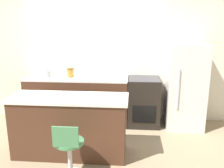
# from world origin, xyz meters

# --- Properties ---
(ground_plane) EXTENTS (14.00, 14.00, 0.00)m
(ground_plane) POSITION_xyz_m (0.00, 0.00, 0.00)
(ground_plane) COLOR #998466
(wall_back) EXTENTS (8.00, 0.06, 2.60)m
(wall_back) POSITION_xyz_m (0.00, 0.64, 1.30)
(wall_back) COLOR silver
(wall_back) RESTS_ON ground_plane
(back_counter) EXTENTS (2.00, 0.59, 0.94)m
(back_counter) POSITION_xyz_m (-0.30, 0.31, 0.46)
(back_counter) COLOR #4C2D1E
(back_counter) RESTS_ON ground_plane
(kitchen_island) EXTENTS (1.76, 0.61, 0.93)m
(kitchen_island) POSITION_xyz_m (-0.15, -0.91, 0.47)
(kitchen_island) COLOR #4C2D1E
(kitchen_island) RESTS_ON ground_plane
(oven_range) EXTENTS (0.61, 0.60, 0.94)m
(oven_range) POSITION_xyz_m (1.02, 0.31, 0.47)
(oven_range) COLOR black
(oven_range) RESTS_ON ground_plane
(refrigerator) EXTENTS (0.69, 0.68, 1.60)m
(refrigerator) POSITION_xyz_m (1.79, 0.28, 0.80)
(refrigerator) COLOR silver
(refrigerator) RESTS_ON ground_plane
(stool_chair) EXTENTS (0.38, 0.38, 0.79)m
(stool_chair) POSITION_xyz_m (-0.01, -1.51, 0.38)
(stool_chair) COLOR #B7B7BC
(stool_chair) RESTS_ON ground_plane
(kettle) EXTENTS (0.16, 0.16, 0.20)m
(kettle) POSITION_xyz_m (-0.91, 0.35, 1.01)
(kettle) COLOR silver
(kettle) RESTS_ON back_counter
(mixing_bowl) EXTENTS (0.27, 0.27, 0.09)m
(mixing_bowl) POSITION_xyz_m (0.15, 0.35, 0.98)
(mixing_bowl) COLOR white
(mixing_bowl) RESTS_ON back_counter
(canister_jar) EXTENTS (0.15, 0.15, 0.17)m
(canister_jar) POSITION_xyz_m (-0.43, 0.35, 1.02)
(canister_jar) COLOR #B77F33
(canister_jar) RESTS_ON back_counter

